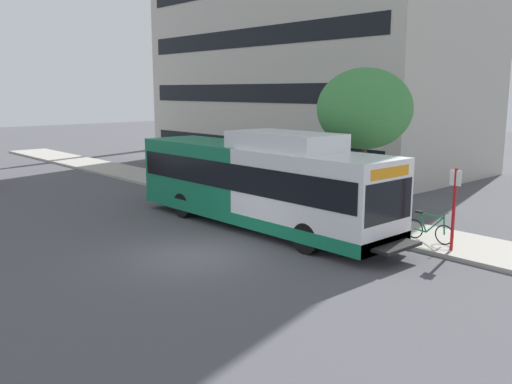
% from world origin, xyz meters
% --- Properties ---
extents(ground_plane, '(120.00, 120.00, 0.00)m').
position_xyz_m(ground_plane, '(0.00, 8.00, 0.00)').
color(ground_plane, '#4C4C51').
extents(sidewalk_curb, '(3.00, 56.00, 0.14)m').
position_xyz_m(sidewalk_curb, '(7.00, 6.00, 0.07)').
color(sidewalk_curb, '#A8A399').
rests_on(sidewalk_curb, ground).
extents(transit_bus, '(2.58, 12.25, 3.65)m').
position_xyz_m(transit_bus, '(3.90, 1.37, 1.70)').
color(transit_bus, white).
rests_on(transit_bus, ground).
extents(bus_stop_sign_pole, '(0.10, 0.36, 2.60)m').
position_xyz_m(bus_stop_sign_pole, '(6.05, -5.26, 1.65)').
color(bus_stop_sign_pole, red).
rests_on(bus_stop_sign_pole, sidewalk_curb).
extents(bicycle_parked, '(0.52, 1.76, 1.02)m').
position_xyz_m(bicycle_parked, '(6.45, -4.24, 0.56)').
color(bicycle_parked, black).
rests_on(bicycle_parked, sidewalk_curb).
extents(street_tree_near_stop, '(3.64, 3.64, 5.80)m').
position_xyz_m(street_tree_near_stop, '(7.63, -0.55, 4.38)').
color(street_tree_near_stop, '#4C3823').
rests_on(street_tree_near_stop, sidewalk_curb).
extents(lattice_comm_tower, '(1.10, 1.10, 24.99)m').
position_xyz_m(lattice_comm_tower, '(19.29, 28.79, 8.20)').
color(lattice_comm_tower, '#B7B7BC').
rests_on(lattice_comm_tower, ground).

